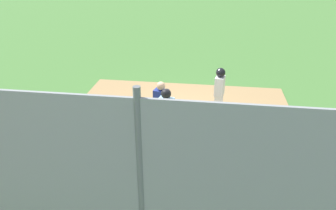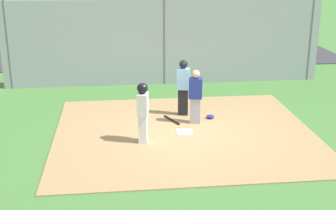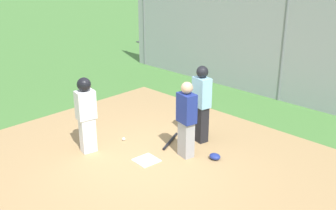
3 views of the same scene
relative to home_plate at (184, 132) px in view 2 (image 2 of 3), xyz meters
name	(u,v)px [view 2 (image 2 of 3)]	position (x,y,z in m)	size (l,w,h in m)	color
ground_plane	(184,133)	(0.00, 0.00, -0.04)	(140.00, 140.00, 0.00)	#477A38
dirt_infield	(184,133)	(0.00, 0.00, -0.03)	(7.20, 6.40, 0.03)	#A88456
home_plate	(184,132)	(0.00, 0.00, 0.00)	(0.44, 0.44, 0.02)	white
catcher	(195,96)	(-0.42, -0.72, 0.82)	(0.43, 0.34, 1.60)	#9E9EA3
umpire	(183,86)	(-0.17, -1.48, 0.90)	(0.43, 0.34, 1.73)	black
runner	(143,109)	(1.19, 0.56, 0.92)	(0.33, 0.42, 1.63)	silver
baseball_bat	(172,120)	(0.24, -0.94, 0.02)	(0.06, 0.06, 0.83)	black
catcher_mask	(210,117)	(-0.95, -1.03, 0.05)	(0.24, 0.20, 0.12)	navy
baseball	(146,129)	(1.05, -0.28, 0.03)	(0.07, 0.07, 0.07)	white
backstop_fence	(165,43)	(0.00, -5.18, 1.56)	(12.00, 0.10, 3.35)	#93999E
parking_lot	(154,56)	(0.00, -10.20, -0.02)	(18.00, 5.20, 0.04)	#38383D
parked_car_red	(270,41)	(-5.84, -10.35, 0.57)	(4.25, 1.99, 1.28)	maroon
parked_car_white	(206,43)	(-2.57, -10.13, 0.57)	(4.25, 1.98, 1.28)	silver
parked_car_blue	(101,43)	(2.56, -10.68, 0.57)	(4.39, 2.31, 1.28)	#28428C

